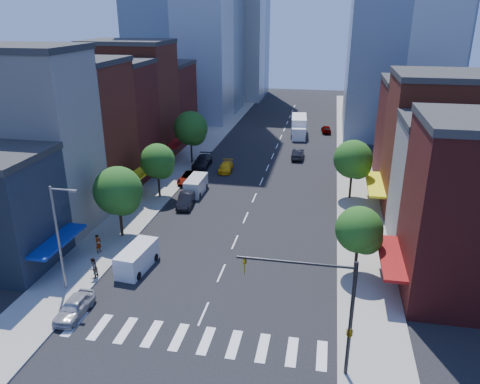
# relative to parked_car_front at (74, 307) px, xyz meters

# --- Properties ---
(ground) EXTENTS (220.00, 220.00, 0.00)m
(ground) POSITION_rel_parked_car_front_xyz_m (9.50, 2.00, -0.72)
(ground) COLOR black
(ground) RESTS_ON ground
(sidewalk_left) EXTENTS (5.00, 120.00, 0.15)m
(sidewalk_left) POSITION_rel_parked_car_front_xyz_m (-3.00, 42.00, -0.64)
(sidewalk_left) COLOR gray
(sidewalk_left) RESTS_ON ground
(sidewalk_right) EXTENTS (5.00, 120.00, 0.15)m
(sidewalk_right) POSITION_rel_parked_car_front_xyz_m (22.00, 42.00, -0.64)
(sidewalk_right) COLOR gray
(sidewalk_right) RESTS_ON ground
(crosswalk) EXTENTS (19.00, 3.00, 0.01)m
(crosswalk) POSITION_rel_parked_car_front_xyz_m (9.50, -1.00, -0.71)
(crosswalk) COLOR silver
(crosswalk) RESTS_ON ground
(bldg_left_1) EXTENTS (12.00, 8.00, 18.00)m
(bldg_left_1) POSITION_rel_parked_car_front_xyz_m (-11.50, 14.00, 8.28)
(bldg_left_1) COLOR beige
(bldg_left_1) RESTS_ON ground
(bldg_left_2) EXTENTS (12.00, 9.00, 16.00)m
(bldg_left_2) POSITION_rel_parked_car_front_xyz_m (-11.50, 22.50, 7.28)
(bldg_left_2) COLOR maroon
(bldg_left_2) RESTS_ON ground
(bldg_left_3) EXTENTS (12.00, 8.00, 15.00)m
(bldg_left_3) POSITION_rel_parked_car_front_xyz_m (-11.50, 31.00, 6.78)
(bldg_left_3) COLOR #551615
(bldg_left_3) RESTS_ON ground
(bldg_left_4) EXTENTS (12.00, 9.00, 17.00)m
(bldg_left_4) POSITION_rel_parked_car_front_xyz_m (-11.50, 39.50, 7.78)
(bldg_left_4) COLOR maroon
(bldg_left_4) RESTS_ON ground
(bldg_left_5) EXTENTS (12.00, 10.00, 13.00)m
(bldg_left_5) POSITION_rel_parked_car_front_xyz_m (-11.50, 49.00, 5.78)
(bldg_left_5) COLOR #551615
(bldg_left_5) RESTS_ON ground
(bldg_right_1) EXTENTS (12.00, 8.00, 12.00)m
(bldg_right_1) POSITION_rel_parked_car_front_xyz_m (30.50, 17.00, 5.28)
(bldg_right_1) COLOR beige
(bldg_right_1) RESTS_ON ground
(bldg_right_2) EXTENTS (12.00, 10.00, 15.00)m
(bldg_right_2) POSITION_rel_parked_car_front_xyz_m (30.50, 26.00, 6.78)
(bldg_right_2) COLOR maroon
(bldg_right_2) RESTS_ON ground
(bldg_right_3) EXTENTS (12.00, 10.00, 13.00)m
(bldg_right_3) POSITION_rel_parked_car_front_xyz_m (30.50, 36.00, 5.78)
(bldg_right_3) COLOR #551615
(bldg_right_3) RESTS_ON ground
(traffic_signal) EXTENTS (7.24, 2.24, 8.00)m
(traffic_signal) POSITION_rel_parked_car_front_xyz_m (19.44, -2.50, 3.44)
(traffic_signal) COLOR black
(traffic_signal) RESTS_ON sidewalk_right
(streetlight) EXTENTS (2.25, 0.25, 9.00)m
(streetlight) POSITION_rel_parked_car_front_xyz_m (-2.31, 3.00, 4.56)
(streetlight) COLOR slate
(streetlight) RESTS_ON sidewalk_left
(tree_left_near) EXTENTS (4.80, 4.80, 7.30)m
(tree_left_near) POSITION_rel_parked_car_front_xyz_m (-1.85, 12.92, 4.15)
(tree_left_near) COLOR black
(tree_left_near) RESTS_ON sidewalk_left
(tree_left_mid) EXTENTS (4.20, 4.20, 6.65)m
(tree_left_mid) POSITION_rel_parked_car_front_xyz_m (-1.85, 23.92, 3.81)
(tree_left_mid) COLOR black
(tree_left_mid) RESTS_ON sidewalk_left
(tree_left_far) EXTENTS (5.00, 5.00, 7.75)m
(tree_left_far) POSITION_rel_parked_car_front_xyz_m (-1.85, 37.92, 4.49)
(tree_left_far) COLOR black
(tree_left_far) RESTS_ON sidewalk_left
(tree_right_near) EXTENTS (4.00, 4.00, 6.20)m
(tree_right_near) POSITION_rel_parked_car_front_xyz_m (21.15, 9.92, 3.47)
(tree_right_near) COLOR black
(tree_right_near) RESTS_ON sidewalk_right
(tree_right_far) EXTENTS (4.60, 4.60, 7.20)m
(tree_right_far) POSITION_rel_parked_car_front_xyz_m (21.15, 27.92, 4.15)
(tree_right_far) COLOR black
(tree_right_far) RESTS_ON sidewalk_right
(parked_car_front) EXTENTS (1.71, 4.22, 1.43)m
(parked_car_front) POSITION_rel_parked_car_front_xyz_m (0.00, 0.00, 0.00)
(parked_car_front) COLOR #9E9EA2
(parked_car_front) RESTS_ON ground
(parked_car_second) EXTENTS (2.11, 4.75, 1.52)m
(parked_car_second) POSITION_rel_parked_car_front_xyz_m (2.00, 21.99, 0.04)
(parked_car_second) COLOR black
(parked_car_second) RESTS_ON ground
(parked_car_third) EXTENTS (2.25, 4.84, 1.34)m
(parked_car_third) POSITION_rel_parked_car_front_xyz_m (0.03, 29.76, -0.05)
(parked_car_third) COLOR #999999
(parked_car_third) RESTS_ON ground
(parked_car_rear) EXTENTS (2.41, 5.53, 1.58)m
(parked_car_rear) POSITION_rel_parked_car_front_xyz_m (0.00, 36.61, 0.07)
(parked_car_rear) COLOR black
(parked_car_rear) RESTS_ON ground
(cargo_van_near) EXTENTS (2.41, 5.07, 2.09)m
(cargo_van_near) POSITION_rel_parked_car_front_xyz_m (1.99, 7.24, 0.32)
(cargo_van_near) COLOR silver
(cargo_van_near) RESTS_ON ground
(cargo_van_far) EXTENTS (1.97, 4.80, 2.05)m
(cargo_van_far) POSITION_rel_parked_car_front_xyz_m (2.00, 26.16, 0.29)
(cargo_van_far) COLOR silver
(cargo_van_far) RESTS_ON ground
(taxi) EXTENTS (2.06, 4.48, 1.27)m
(taxi) POSITION_rel_parked_car_front_xyz_m (3.84, 35.36, -0.08)
(taxi) COLOR #F1B40C
(taxi) RESTS_ON ground
(traffic_car_oncoming) EXTENTS (1.69, 4.73, 1.55)m
(traffic_car_oncoming) POSITION_rel_parked_car_front_xyz_m (13.50, 43.44, 0.06)
(traffic_car_oncoming) COLOR black
(traffic_car_oncoming) RESTS_ON ground
(traffic_car_far) EXTENTS (2.04, 4.19, 1.38)m
(traffic_car_far) POSITION_rel_parked_car_front_xyz_m (17.49, 60.94, -0.03)
(traffic_car_far) COLOR #999999
(traffic_car_far) RESTS_ON ground
(box_truck) EXTENTS (3.22, 8.87, 3.50)m
(box_truck) POSITION_rel_parked_car_front_xyz_m (12.55, 57.65, 0.94)
(box_truck) COLOR white
(box_truck) RESTS_ON ground
(pedestrian_near) EXTENTS (0.56, 0.74, 1.82)m
(pedestrian_near) POSITION_rel_parked_car_front_xyz_m (-2.65, 9.23, 0.34)
(pedestrian_near) COLOR #999999
(pedestrian_near) RESTS_ON sidewalk_left
(pedestrian_far) EXTENTS (0.78, 0.95, 1.83)m
(pedestrian_far) POSITION_rel_parked_car_front_xyz_m (-1.00, 5.02, 0.35)
(pedestrian_far) COLOR #999999
(pedestrian_far) RESTS_ON sidewalk_left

